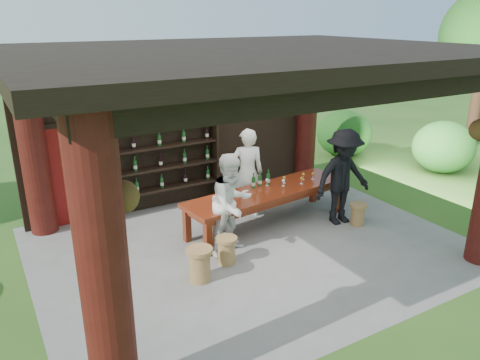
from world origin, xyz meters
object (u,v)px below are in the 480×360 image
wine_shelf (160,158)px  napkin_basket (221,200)px  stool_near_right (358,214)px  guest_woman (232,204)px  stool_far_left (200,264)px  stool_near_left (227,250)px  host (247,173)px  tasting_table (268,195)px  guest_man (343,177)px

wine_shelf → napkin_basket: (0.38, -1.99, -0.32)m
stool_near_right → guest_woman: guest_woman is taller
stool_near_right → stool_far_left: bearing=-175.3°
stool_near_left → host: size_ratio=0.26×
stool_near_right → stool_far_left: stool_far_left is taller
stool_near_left → guest_woman: 0.78m
wine_shelf → napkin_basket: size_ratio=9.98×
stool_near_right → napkin_basket: bearing=164.2°
wine_shelf → stool_far_left: size_ratio=4.64×
host → napkin_basket: size_ratio=7.14×
tasting_table → host: bearing=97.9°
tasting_table → host: 0.71m
wine_shelf → tasting_table: size_ratio=0.72×
tasting_table → stool_near_left: size_ratio=7.49×
stool_far_left → napkin_basket: napkin_basket is taller
guest_woman → stool_near_left: bearing=-146.6°
guest_man → wine_shelf: bearing=141.9°
stool_near_left → napkin_basket: size_ratio=1.85×
wine_shelf → tasting_table: bearing=-51.2°
guest_man → napkin_basket: bearing=171.8°
stool_near_left → stool_far_left: 0.67m
tasting_table → stool_near_right: tasting_table is taller
wine_shelf → stool_near_left: bearing=-88.8°
host → guest_man: guest_man is taller
host → guest_man: 1.92m
stool_near_right → stool_far_left: 3.63m
wine_shelf → guest_man: bearing=-41.0°
wine_shelf → host: bearing=-40.8°
wine_shelf → guest_woman: wine_shelf is taller
tasting_table → guest_woman: guest_woman is taller
stool_far_left → guest_woman: 1.25m
host → guest_woman: 1.63m
stool_far_left → guest_man: size_ratio=0.29×
tasting_table → stool_near_right: size_ratio=8.05×
tasting_table → stool_far_left: (-2.05, -1.20, -0.34)m
guest_woman → guest_man: guest_man is taller
stool_far_left → napkin_basket: size_ratio=2.15×
stool_far_left → guest_woman: guest_woman is taller
host → napkin_basket: 1.29m
wine_shelf → stool_near_right: 4.21m
wine_shelf → host: 1.86m
wine_shelf → host: size_ratio=1.40×
tasting_table → guest_woman: size_ratio=2.00×
stool_near_right → guest_woman: bearing=173.8°
stool_near_right → guest_woman: (-2.70, 0.29, 0.66)m
guest_woman → napkin_basket: 0.47m
stool_far_left → host: 2.76m
host → tasting_table: bearing=120.0°
tasting_table → host: (-0.09, 0.64, 0.29)m
host → napkin_basket: (-1.02, -0.78, -0.11)m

